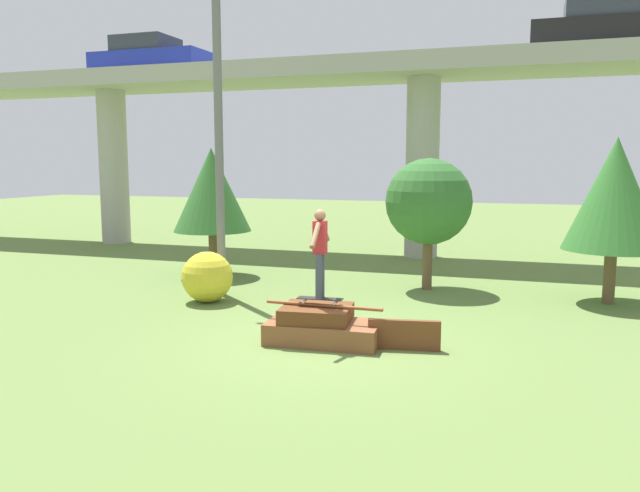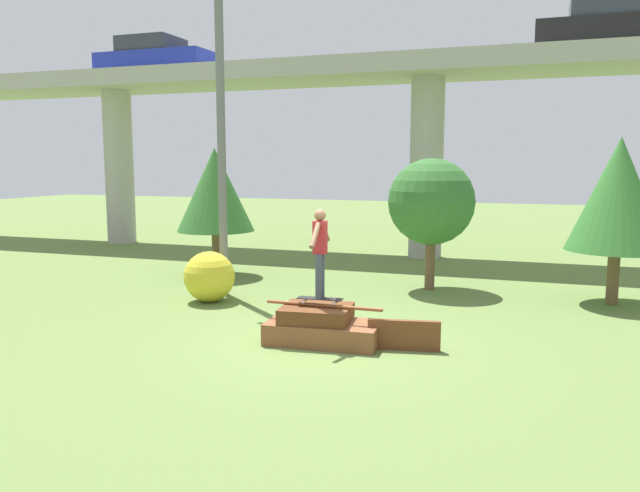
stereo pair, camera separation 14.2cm
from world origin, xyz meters
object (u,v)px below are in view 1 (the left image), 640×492
object	(u,v)px
utility_pole	(218,100)
tree_behind_left	(212,190)
tree_mid_back	(429,202)
car_on_overpass_left	(609,29)
skater	(320,247)
bush_yellow_flowering	(207,277)
car_on_overpass_mid	(150,58)
tree_behind_right	(615,195)
skateboard	(320,299)

from	to	relation	value
utility_pole	tree_behind_left	size ratio (longest dim) A/B	2.51
utility_pole	tree_mid_back	size ratio (longest dim) A/B	2.74
car_on_overpass_left	skater	bearing A→B (deg)	-117.21
skater	bush_yellow_flowering	size ratio (longest dim) A/B	1.35
utility_pole	tree_mid_back	bearing A→B (deg)	25.80
tree_mid_back	bush_yellow_flowering	xyz separation A→B (m)	(-4.55, -3.03, -1.62)
car_on_overpass_left	bush_yellow_flowering	xyz separation A→B (m)	(-8.99, -8.54, -6.55)
car_on_overpass_left	tree_behind_left	distance (m)	12.71
car_on_overpass_left	tree_behind_left	world-z (taller)	car_on_overpass_left
skater	car_on_overpass_mid	world-z (taller)	car_on_overpass_mid
car_on_overpass_mid	bush_yellow_flowering	xyz separation A→B (m)	(6.77, -8.40, -6.46)
car_on_overpass_mid	utility_pole	size ratio (longest dim) A/B	0.49
car_on_overpass_mid	tree_behind_right	bearing A→B (deg)	-20.22
car_on_overpass_left	tree_mid_back	bearing A→B (deg)	-128.85
tree_behind_right	bush_yellow_flowering	world-z (taller)	tree_behind_right
car_on_overpass_mid	tree_mid_back	size ratio (longest dim) A/B	1.35
tree_mid_back	car_on_overpass_mid	bearing A→B (deg)	154.62
tree_mid_back	skater	bearing A→B (deg)	-101.82
skateboard	tree_mid_back	bearing A→B (deg)	78.18
car_on_overpass_left	tree_behind_right	size ratio (longest dim) A/B	1.22
tree_behind_left	tree_mid_back	size ratio (longest dim) A/B	1.09
skateboard	utility_pole	world-z (taller)	utility_pole
tree_behind_right	tree_mid_back	distance (m)	4.17
car_on_overpass_left	tree_behind_left	xyz separation A→B (m)	(-10.40, -5.58, -4.72)
skateboard	tree_behind_right	xyz separation A→B (m)	(5.25, 4.93, 1.69)
utility_pole	tree_mid_back	xyz separation A→B (m)	(4.60, 2.22, -2.42)
utility_pole	tree_behind_right	bearing A→B (deg)	12.23
skater	utility_pole	distance (m)	5.47
skater	tree_behind_left	size ratio (longest dim) A/B	0.44
skateboard	skater	world-z (taller)	skater
car_on_overpass_mid	tree_mid_back	xyz separation A→B (m)	(11.32, -5.37, -4.85)
skateboard	car_on_overpass_mid	distance (m)	16.02
skateboard	car_on_overpass_mid	xyz separation A→B (m)	(-10.22, 10.63, 6.26)
car_on_overpass_mid	utility_pole	distance (m)	10.43
car_on_overpass_left	tree_behind_right	xyz separation A→B (m)	(-0.29, -5.84, -4.66)
car_on_overpass_mid	tree_behind_left	world-z (taller)	car_on_overpass_mid
skateboard	tree_mid_back	world-z (taller)	tree_mid_back
car_on_overpass_left	tree_behind_right	distance (m)	7.48
car_on_overpass_mid	car_on_overpass_left	bearing A→B (deg)	0.51
car_on_overpass_mid	tree_mid_back	world-z (taller)	car_on_overpass_mid
skater	car_on_overpass_left	world-z (taller)	car_on_overpass_left
skateboard	tree_behind_right	bearing A→B (deg)	43.22
bush_yellow_flowering	tree_mid_back	bearing A→B (deg)	33.70
tree_behind_right	bush_yellow_flowering	bearing A→B (deg)	-162.72
car_on_overpass_mid	tree_behind_left	distance (m)	8.93
skater	car_on_overpass_mid	size ratio (longest dim) A/B	0.36
car_on_overpass_mid	utility_pole	bearing A→B (deg)	-48.49
skateboard	car_on_overpass_mid	size ratio (longest dim) A/B	0.19
skater	tree_mid_back	distance (m)	5.40
utility_pole	tree_behind_left	xyz separation A→B (m)	(-1.36, 2.15, -2.20)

